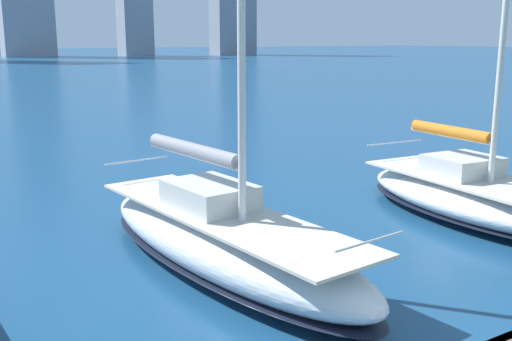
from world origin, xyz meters
The scene contains 2 objects.
sailboat_orange centered at (-7.18, -6.89, 0.66)m, with size 3.46×7.57×12.46m.
sailboat_grey centered at (0.55, -7.10, 0.73)m, with size 3.26×9.01×11.26m.
Camera 1 is at (6.33, 3.55, 4.86)m, focal length 42.00 mm.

